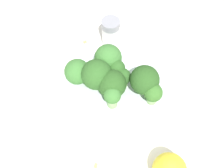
% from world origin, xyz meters
% --- Properties ---
extents(ground_plane, '(3.00, 3.00, 0.00)m').
position_xyz_m(ground_plane, '(0.00, 0.00, 0.00)').
color(ground_plane, silver).
extents(bowl, '(0.22, 0.22, 0.04)m').
position_xyz_m(bowl, '(0.00, 0.00, 0.02)').
color(bowl, silver).
rests_on(bowl, ground_plane).
extents(broccoli_floret_0, '(0.06, 0.06, 0.07)m').
position_xyz_m(broccoli_floret_0, '(0.02, 0.03, 0.08)').
color(broccoli_floret_0, '#84AD66').
rests_on(broccoli_floret_0, bowl).
extents(broccoli_floret_1, '(0.06, 0.06, 0.07)m').
position_xyz_m(broccoli_floret_1, '(0.01, -0.06, 0.07)').
color(broccoli_floret_1, '#84AD66').
rests_on(broccoli_floret_1, bowl).
extents(broccoli_floret_2, '(0.05, 0.05, 0.06)m').
position_xyz_m(broccoli_floret_2, '(0.06, 0.01, 0.07)').
color(broccoli_floret_2, '#7A9E5B').
rests_on(broccoli_floret_2, bowl).
extents(broccoli_floret_3, '(0.03, 0.03, 0.04)m').
position_xyz_m(broccoli_floret_3, '(0.02, -0.02, 0.06)').
color(broccoli_floret_3, '#7A9E5B').
rests_on(broccoli_floret_3, bowl).
extents(broccoli_floret_4, '(0.03, 0.03, 0.05)m').
position_xyz_m(broccoli_floret_4, '(-0.02, 0.00, 0.07)').
color(broccoli_floret_4, '#8EB770').
rests_on(broccoli_floret_4, bowl).
extents(broccoli_floret_5, '(0.05, 0.05, 0.06)m').
position_xyz_m(broccoli_floret_5, '(-0.00, -0.00, 0.07)').
color(broccoli_floret_5, '#84AD66').
rests_on(broccoli_floret_5, bowl).
extents(broccoli_floret_6, '(0.03, 0.03, 0.05)m').
position_xyz_m(broccoli_floret_6, '(0.04, -0.01, 0.07)').
color(broccoli_floret_6, '#8EB770').
rests_on(broccoli_floret_6, bowl).
extents(broccoli_floret_7, '(0.05, 0.05, 0.05)m').
position_xyz_m(broccoli_floret_7, '(0.03, 0.07, 0.06)').
color(broccoli_floret_7, '#84AD66').
rests_on(broccoli_floret_7, bowl).
extents(broccoli_floret_8, '(0.04, 0.04, 0.05)m').
position_xyz_m(broccoli_floret_8, '(-0.02, -0.07, 0.07)').
color(broccoli_floret_8, '#8EB770').
rests_on(broccoli_floret_8, bowl).
extents(pepper_shaker, '(0.04, 0.04, 0.07)m').
position_xyz_m(pepper_shaker, '(0.16, -0.00, 0.04)').
color(pepper_shaker, silver).
rests_on(pepper_shaker, ground_plane).
extents(almond_crumb_0, '(0.01, 0.01, 0.01)m').
position_xyz_m(almond_crumb_0, '(0.16, 0.06, 0.00)').
color(almond_crumb_0, tan).
rests_on(almond_crumb_0, ground_plane).
extents(almond_crumb_1, '(0.01, 0.01, 0.01)m').
position_xyz_m(almond_crumb_1, '(-0.13, 0.03, 0.00)').
color(almond_crumb_1, tan).
rests_on(almond_crumb_1, ground_plane).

